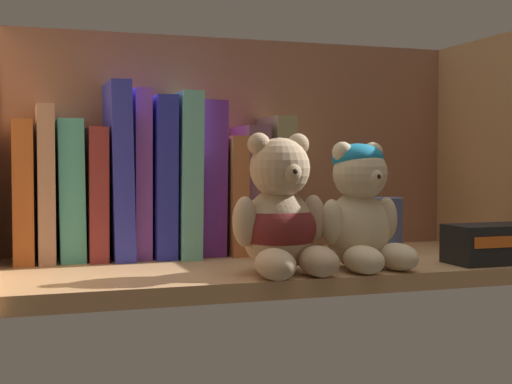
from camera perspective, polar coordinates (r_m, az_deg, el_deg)
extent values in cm
cube|color=tan|center=(90.11, 1.38, -6.17)|extent=(64.46, 27.64, 2.00)
cube|color=#905C43|center=(102.79, -1.35, 3.21)|extent=(66.86, 1.20, 31.76)
cube|color=tan|center=(105.03, 18.62, 3.07)|extent=(1.60, 30.04, 31.76)
cube|color=#A85323|center=(94.26, -18.00, 0.04)|extent=(2.43, 11.55, 17.48)
cube|color=tan|center=(94.29, -16.38, 0.64)|extent=(2.04, 11.19, 19.38)
cube|color=#4BB0A4|center=(94.48, -14.55, 0.15)|extent=(3.30, 9.75, 17.73)
cube|color=maroon|center=(94.76, -12.65, -0.12)|extent=(2.41, 11.65, 16.73)
cube|color=#3137C1|center=(95.01, -10.95, 1.64)|extent=(2.91, 12.75, 22.52)
cube|color=#9A50BD|center=(95.42, -9.31, 1.42)|extent=(2.21, 9.59, 21.70)
cube|color=#2A2FB4|center=(95.91, -7.66, 1.18)|extent=(2.83, 11.81, 20.86)
cube|color=#6CC4BA|center=(96.53, -5.88, 1.35)|extent=(2.91, 13.44, 21.40)
cube|color=#682687|center=(97.33, -3.93, 1.10)|extent=(3.62, 9.14, 20.49)
cube|color=#B4663A|center=(98.26, -2.12, -0.24)|extent=(2.17, 11.28, 15.82)
cube|color=#774B60|center=(99.14, -0.43, 0.19)|extent=(3.10, 10.84, 17.21)
cube|color=#8E865B|center=(100.20, 1.38, 0.60)|extent=(2.70, 11.28, 18.54)
ellipsoid|color=tan|center=(80.70, 1.74, -3.06)|extent=(8.09, 7.42, 9.51)
sphere|color=tan|center=(79.91, 1.90, 1.91)|extent=(6.76, 6.76, 6.76)
sphere|color=tan|center=(79.30, 0.22, 3.81)|extent=(2.54, 2.54, 2.54)
sphere|color=tan|center=(81.45, 3.24, 3.77)|extent=(2.54, 2.54, 2.54)
sphere|color=tan|center=(77.79, 2.71, 1.59)|extent=(2.54, 2.54, 2.54)
sphere|color=black|center=(77.01, 3.02, 1.63)|extent=(0.89, 0.89, 0.89)
ellipsoid|color=tan|center=(75.89, 1.53, -5.75)|extent=(4.53, 6.75, 3.38)
ellipsoid|color=tan|center=(78.37, 4.96, -5.49)|extent=(4.53, 6.75, 3.38)
ellipsoid|color=tan|center=(78.32, -0.89, -2.36)|extent=(3.05, 3.05, 5.50)
ellipsoid|color=tan|center=(82.21, 4.55, -2.14)|extent=(3.05, 3.05, 5.50)
ellipsoid|color=maroon|center=(80.68, 1.74, -2.90)|extent=(8.75, 8.09, 6.66)
ellipsoid|color=beige|center=(85.35, 8.02, -2.97)|extent=(7.62, 7.00, 8.97)
sphere|color=beige|center=(84.63, 8.23, 1.46)|extent=(6.38, 6.38, 6.38)
sphere|color=beige|center=(83.61, 6.85, 3.16)|extent=(2.39, 2.39, 2.39)
sphere|color=beige|center=(86.38, 9.22, 3.12)|extent=(2.39, 2.39, 2.39)
sphere|color=beige|center=(82.88, 9.20, 1.17)|extent=(2.39, 2.39, 2.39)
sphere|color=black|center=(82.24, 9.57, 1.20)|extent=(0.84, 0.84, 0.84)
ellipsoid|color=beige|center=(80.84, 8.50, -5.34)|extent=(4.73, 6.59, 3.19)
ellipsoid|color=beige|center=(84.00, 11.14, -5.06)|extent=(4.73, 6.59, 3.19)
ellipsoid|color=beige|center=(82.46, 6.01, -2.37)|extent=(3.07, 3.07, 5.18)
ellipsoid|color=beige|center=(87.46, 10.28, -2.12)|extent=(3.07, 3.07, 5.18)
ellipsoid|color=teal|center=(84.97, 8.05, 2.65)|extent=(6.06, 6.06, 3.51)
cylinder|color=#4C5B99|center=(100.09, 10.18, -2.60)|extent=(4.90, 4.90, 7.54)
cube|color=black|center=(92.93, 18.06, -3.93)|extent=(10.52, 6.02, 4.77)
cube|color=orange|center=(90.42, 19.23, -3.74)|extent=(8.94, 0.16, 1.33)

